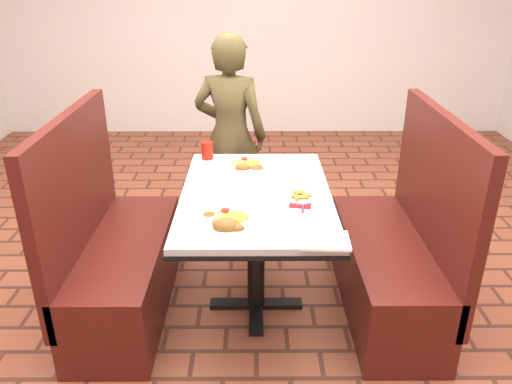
# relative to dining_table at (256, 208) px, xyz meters

# --- Properties ---
(dining_table) EXTENTS (0.81, 1.21, 0.75)m
(dining_table) POSITION_rel_dining_table_xyz_m (0.00, 0.00, 0.00)
(dining_table) COLOR #BABDBF
(dining_table) RESTS_ON ground
(booth_bench_left) EXTENTS (0.47, 1.20, 1.17)m
(booth_bench_left) POSITION_rel_dining_table_xyz_m (-0.80, 0.00, -0.32)
(booth_bench_left) COLOR #501812
(booth_bench_left) RESTS_ON ground
(booth_bench_right) EXTENTS (0.47, 1.20, 1.17)m
(booth_bench_right) POSITION_rel_dining_table_xyz_m (0.80, 0.00, -0.32)
(booth_bench_right) COLOR #501812
(booth_bench_right) RESTS_ON ground
(diner_person) EXTENTS (0.60, 0.47, 1.47)m
(diner_person) POSITION_rel_dining_table_xyz_m (-0.18, 1.03, 0.08)
(diner_person) COLOR brown
(diner_person) RESTS_ON ground
(near_dinner_plate) EXTENTS (0.29, 0.29, 0.09)m
(near_dinner_plate) POSITION_rel_dining_table_xyz_m (-0.13, -0.38, 0.13)
(near_dinner_plate) COLOR white
(near_dinner_plate) RESTS_ON dining_table
(far_dinner_plate) EXTENTS (0.27, 0.27, 0.07)m
(far_dinner_plate) POSITION_rel_dining_table_xyz_m (-0.05, 0.35, 0.12)
(far_dinner_plate) COLOR white
(far_dinner_plate) RESTS_ON dining_table
(plantain_plate) EXTENTS (0.17, 0.17, 0.03)m
(plantain_plate) POSITION_rel_dining_table_xyz_m (0.23, -0.08, 0.11)
(plantain_plate) COLOR white
(plantain_plate) RESTS_ON dining_table
(maroon_napkin) EXTENTS (0.13, 0.13, 0.00)m
(maroon_napkin) POSITION_rel_dining_table_xyz_m (0.23, -0.15, 0.10)
(maroon_napkin) COLOR maroon
(maroon_napkin) RESTS_ON dining_table
(spoon_utensil) EXTENTS (0.02, 0.14, 0.00)m
(spoon_utensil) POSITION_rel_dining_table_xyz_m (0.23, -0.20, 0.10)
(spoon_utensil) COLOR silver
(spoon_utensil) RESTS_ON dining_table
(red_tumbler) EXTENTS (0.07, 0.07, 0.11)m
(red_tumbler) POSITION_rel_dining_table_xyz_m (-0.30, 0.52, 0.15)
(red_tumbler) COLOR red
(red_tumbler) RESTS_ON dining_table
(paper_napkin) EXTENTS (0.23, 0.18, 0.01)m
(paper_napkin) POSITION_rel_dining_table_xyz_m (0.30, -0.54, 0.10)
(paper_napkin) COLOR white
(paper_napkin) RESTS_ON dining_table
(knife_utensil) EXTENTS (0.02, 0.19, 0.00)m
(knife_utensil) POSITION_rel_dining_table_xyz_m (-0.08, -0.40, 0.11)
(knife_utensil) COLOR silver
(knife_utensil) RESTS_ON dining_table
(fork_utensil) EXTENTS (0.03, 0.13, 0.00)m
(fork_utensil) POSITION_rel_dining_table_xyz_m (-0.05, -0.37, 0.11)
(fork_utensil) COLOR #BABABE
(fork_utensil) RESTS_ON dining_table
(lettuce_shreds) EXTENTS (0.28, 0.32, 0.00)m
(lettuce_shreds) POSITION_rel_dining_table_xyz_m (0.04, 0.06, 0.10)
(lettuce_shreds) COLOR #8EC24D
(lettuce_shreds) RESTS_ON dining_table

